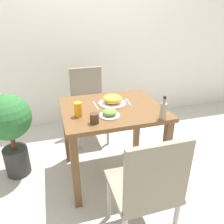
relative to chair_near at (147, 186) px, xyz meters
The scene contains 13 objects.
ground_plane 0.93m from the chair_near, 89.98° to the left, with size 16.00×16.00×0.00m, color #B7B2A8.
wall_back 2.26m from the chair_near, 89.99° to the left, with size 8.00×0.05×2.60m.
dining_table 0.79m from the chair_near, 89.98° to the left, with size 0.90×0.77×0.74m.
chair_near is the anchor object (origin of this frame).
chair_far 1.56m from the chair_near, 92.90° to the left, with size 0.42×0.42×0.90m.
food_plate 0.89m from the chair_near, 88.44° to the left, with size 0.26×0.26×0.09m.
side_plate 0.66m from the chair_near, 96.90° to the left, with size 0.17×0.17×0.06m.
drink_cup 0.63m from the chair_near, 112.56° to the left, with size 0.07×0.07×0.08m.
juice_glass 0.80m from the chair_near, 115.17° to the left, with size 0.07×0.07×0.12m.
sauce_bottle 0.62m from the chair_near, 53.59° to the left, with size 0.05×0.05×0.20m.
fork_utensil 0.89m from the chair_near, 98.99° to the left, with size 0.01×0.20×0.00m.
spoon_utensil 0.90m from the chair_near, 77.98° to the left, with size 0.03×0.19×0.00m.
potted_plant_left 1.40m from the chair_near, 131.54° to the left, with size 0.43×0.43×0.85m.
Camera 1 is at (-0.52, -1.74, 1.52)m, focal length 35.00 mm.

